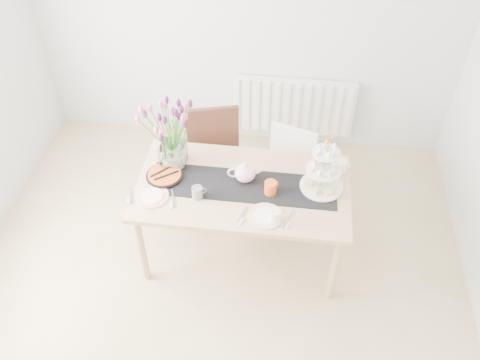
# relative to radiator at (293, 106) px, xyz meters

# --- Properties ---
(room_shell) EXTENTS (4.50, 4.50, 4.50)m
(room_shell) POSITION_rel_radiator_xyz_m (-0.50, -2.19, 0.85)
(room_shell) COLOR tan
(room_shell) RESTS_ON ground
(radiator) EXTENTS (1.20, 0.08, 0.60)m
(radiator) POSITION_rel_radiator_xyz_m (0.00, 0.00, 0.00)
(radiator) COLOR white
(radiator) RESTS_ON room_shell
(dining_table) EXTENTS (1.60, 0.90, 0.75)m
(dining_table) POSITION_rel_radiator_xyz_m (-0.32, -1.49, 0.22)
(dining_table) COLOR tan
(dining_table) RESTS_ON ground
(chair_brown) EXTENTS (0.56, 0.56, 0.92)m
(chair_brown) POSITION_rel_radiator_xyz_m (-0.64, -0.89, 0.09)
(chair_brown) COLOR #3C1F16
(chair_brown) RESTS_ON ground
(chair_white) EXTENTS (0.51, 0.51, 0.82)m
(chair_white) POSITION_rel_radiator_xyz_m (-0.00, -0.94, 0.02)
(chair_white) COLOR white
(chair_white) RESTS_ON ground
(table_runner) EXTENTS (1.40, 0.35, 0.01)m
(table_runner) POSITION_rel_radiator_xyz_m (-0.32, -1.49, 0.30)
(table_runner) COLOR black
(table_runner) RESTS_ON dining_table
(tulip_vase) EXTENTS (0.68, 0.68, 0.58)m
(tulip_vase) POSITION_rel_radiator_xyz_m (-0.89, -1.31, 0.68)
(tulip_vase) COLOR silver
(tulip_vase) RESTS_ON dining_table
(cake_stand) EXTENTS (0.32, 0.32, 0.47)m
(cake_stand) POSITION_rel_radiator_xyz_m (0.26, -1.44, 0.44)
(cake_stand) COLOR gold
(cake_stand) RESTS_ON dining_table
(teapot) EXTENTS (0.27, 0.23, 0.17)m
(teapot) POSITION_rel_radiator_xyz_m (-0.31, -1.43, 0.38)
(teapot) COLOR white
(teapot) RESTS_ON dining_table
(cream_jug) EXTENTS (0.11, 0.11, 0.09)m
(cream_jug) POSITION_rel_radiator_xyz_m (0.40, -1.23, 0.35)
(cream_jug) COLOR white
(cream_jug) RESTS_ON dining_table
(tart_tin) EXTENTS (0.28, 0.28, 0.03)m
(tart_tin) POSITION_rel_radiator_xyz_m (-0.93, -1.47, 0.32)
(tart_tin) COLOR black
(tart_tin) RESTS_ON dining_table
(mug_grey) EXTENTS (0.11, 0.11, 0.10)m
(mug_grey) POSITION_rel_radiator_xyz_m (-0.64, -1.65, 0.35)
(mug_grey) COLOR slate
(mug_grey) RESTS_ON dining_table
(mug_white) EXTENTS (0.08, 0.08, 0.10)m
(mug_white) POSITION_rel_radiator_xyz_m (-0.06, -1.81, 0.35)
(mug_white) COLOR white
(mug_white) RESTS_ON dining_table
(mug_orange) EXTENTS (0.13, 0.13, 0.11)m
(mug_orange) POSITION_rel_radiator_xyz_m (-0.11, -1.54, 0.35)
(mug_orange) COLOR #E35419
(mug_orange) RESTS_ON dining_table
(plate_left) EXTENTS (0.31, 0.31, 0.01)m
(plate_left) POSITION_rel_radiator_xyz_m (-0.97, -1.69, 0.31)
(plate_left) COLOR white
(plate_left) RESTS_ON dining_table
(plate_right) EXTENTS (0.32, 0.32, 0.01)m
(plate_right) POSITION_rel_radiator_xyz_m (-0.13, -1.78, 0.31)
(plate_right) COLOR white
(plate_right) RESTS_ON dining_table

